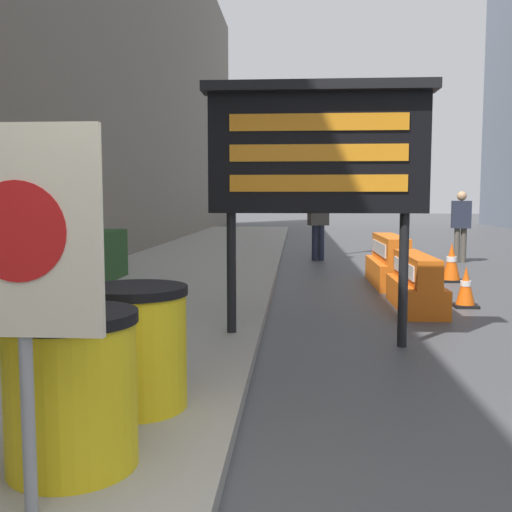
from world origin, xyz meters
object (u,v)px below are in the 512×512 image
(traffic_cone_mid, at_px, (451,262))
(traffic_light_near_curb, at_px, (318,136))
(pedestrian_passerby, at_px, (461,221))
(barrel_drum_foreground, at_px, (72,389))
(jersey_barrier_orange_near, at_px, (390,263))
(barrel_drum_middle, at_px, (136,347))
(jersey_barrier_orange_far, at_px, (415,285))
(traffic_cone_near, at_px, (466,287))
(message_board, at_px, (318,152))
(warning_sign, at_px, (20,253))
(pedestrian_worker, at_px, (318,218))

(traffic_cone_mid, bearing_deg, traffic_light_near_curb, 118.37)
(pedestrian_passerby, bearing_deg, barrel_drum_foreground, -103.55)
(jersey_barrier_orange_near, xyz_separation_m, traffic_cone_mid, (1.21, 0.51, -0.03))
(barrel_drum_middle, height_order, traffic_light_near_curb, traffic_light_near_curb)
(jersey_barrier_orange_near, bearing_deg, jersey_barrier_orange_far, -90.00)
(barrel_drum_middle, relative_size, traffic_cone_near, 1.41)
(barrel_drum_foreground, xyz_separation_m, message_board, (1.40, 3.24, 1.48))
(message_board, bearing_deg, traffic_cone_mid, 62.09)
(barrel_drum_middle, relative_size, jersey_barrier_orange_far, 0.45)
(message_board, relative_size, traffic_cone_near, 4.59)
(message_board, bearing_deg, jersey_barrier_orange_far, 56.66)
(traffic_cone_near, relative_size, traffic_light_near_curb, 0.14)
(barrel_drum_foreground, relative_size, traffic_cone_mid, 1.13)
(traffic_cone_mid, distance_m, pedestrian_passerby, 3.68)
(traffic_cone_mid, bearing_deg, barrel_drum_foreground, -116.17)
(jersey_barrier_orange_far, bearing_deg, traffic_cone_mid, 66.79)
(message_board, distance_m, traffic_cone_mid, 5.96)
(barrel_drum_foreground, distance_m, barrel_drum_middle, 0.92)
(jersey_barrier_orange_near, xyz_separation_m, traffic_light_near_curb, (-1.14, 4.87, 2.75))
(warning_sign, bearing_deg, barrel_drum_foreground, 89.80)
(jersey_barrier_orange_far, relative_size, traffic_cone_near, 3.16)
(warning_sign, height_order, traffic_cone_near, warning_sign)
(barrel_drum_middle, height_order, pedestrian_worker, pedestrian_worker)
(warning_sign, distance_m, traffic_cone_near, 7.19)
(message_board, bearing_deg, pedestrian_worker, 87.82)
(barrel_drum_foreground, relative_size, jersey_barrier_orange_near, 0.41)
(message_board, distance_m, traffic_light_near_curb, 9.49)
(barrel_drum_middle, xyz_separation_m, message_board, (1.30, 2.32, 1.48))
(barrel_drum_foreground, relative_size, traffic_cone_near, 1.41)
(barrel_drum_middle, relative_size, message_board, 0.31)
(jersey_barrier_orange_far, xyz_separation_m, traffic_cone_near, (0.74, 0.15, -0.05))
(traffic_light_near_curb, bearing_deg, jersey_barrier_orange_far, -80.98)
(barrel_drum_middle, bearing_deg, traffic_light_near_curb, 82.12)
(warning_sign, bearing_deg, pedestrian_passerby, 67.21)
(warning_sign, height_order, traffic_light_near_curb, traffic_light_near_curb)
(warning_sign, xyz_separation_m, traffic_light_near_curb, (1.72, 13.18, 1.83))
(traffic_cone_mid, bearing_deg, pedestrian_worker, 122.53)
(barrel_drum_middle, bearing_deg, jersey_barrier_orange_far, 58.68)
(warning_sign, relative_size, traffic_cone_near, 2.94)
(barrel_drum_middle, bearing_deg, pedestrian_passerby, 64.96)
(traffic_cone_near, bearing_deg, message_board, -132.78)
(traffic_cone_near, height_order, pedestrian_passerby, pedestrian_passerby)
(barrel_drum_foreground, distance_m, traffic_cone_near, 6.67)
(jersey_barrier_orange_far, bearing_deg, barrel_drum_middle, -121.32)
(jersey_barrier_orange_far, xyz_separation_m, traffic_light_near_curb, (-1.14, 7.19, 2.80))
(traffic_light_near_curb, bearing_deg, jersey_barrier_orange_near, -76.81)
(jersey_barrier_orange_near, bearing_deg, pedestrian_worker, 105.13)
(message_board, bearing_deg, barrel_drum_middle, -119.29)
(traffic_cone_near, bearing_deg, jersey_barrier_orange_near, 108.77)
(jersey_barrier_orange_near, bearing_deg, traffic_cone_mid, 22.76)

